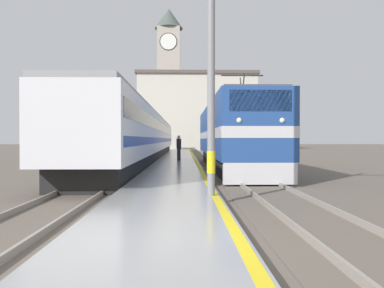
% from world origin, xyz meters
% --- Properties ---
extents(ground_plane, '(200.00, 200.00, 0.00)m').
position_xyz_m(ground_plane, '(0.00, 30.00, 0.00)').
color(ground_plane, '#60564C').
extents(platform, '(2.95, 140.00, 0.26)m').
position_xyz_m(platform, '(0.00, 25.00, 0.13)').
color(platform, '#999999').
rests_on(platform, ground).
extents(rail_track_near, '(2.83, 140.00, 0.16)m').
position_xyz_m(rail_track_near, '(3.32, 25.00, 0.03)').
color(rail_track_near, '#60564C').
rests_on(rail_track_near, ground).
extents(rail_track_far, '(2.83, 140.00, 0.16)m').
position_xyz_m(rail_track_far, '(-2.78, 25.00, 0.03)').
color(rail_track_far, '#60564C').
rests_on(rail_track_far, ground).
extents(locomotive_train, '(2.92, 17.61, 4.90)m').
position_xyz_m(locomotive_train, '(3.32, 16.68, 2.00)').
color(locomotive_train, black).
rests_on(locomotive_train, ground).
extents(passenger_train, '(2.92, 44.33, 3.75)m').
position_xyz_m(passenger_train, '(-2.78, 27.24, 2.03)').
color(passenger_train, black).
rests_on(passenger_train, ground).
extents(catenary_mast, '(2.41, 0.23, 7.59)m').
position_xyz_m(catenary_mast, '(1.34, 4.24, 4.12)').
color(catenary_mast, gray).
rests_on(catenary_mast, platform).
extents(person_on_platform, '(0.34, 0.34, 1.80)m').
position_xyz_m(person_on_platform, '(0.14, 21.02, 1.21)').
color(person_on_platform, '#23232D').
rests_on(person_on_platform, platform).
extents(clock_tower, '(5.55, 5.55, 27.75)m').
position_xyz_m(clock_tower, '(-2.46, 68.94, 14.78)').
color(clock_tower, '#ADA393').
rests_on(clock_tower, ground).
extents(station_building, '(19.75, 8.01, 12.70)m').
position_xyz_m(station_building, '(2.68, 56.96, 6.38)').
color(station_building, beige).
rests_on(station_building, ground).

